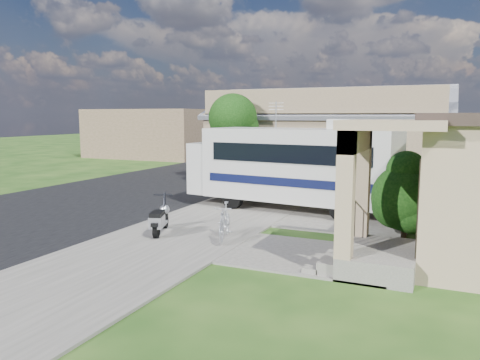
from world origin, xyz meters
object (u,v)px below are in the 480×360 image
at_px(motorhome, 293,165).
at_px(shrub, 408,195).
at_px(van, 259,152).
at_px(pickup_truck, 229,163).
at_px(bicycle, 224,224).
at_px(scooter, 160,219).
at_px(garden_hose, 339,251).

xyz_separation_m(motorhome, shrub, (4.26, -2.73, -0.40)).
distance_m(shrub, van, 21.38).
bearing_deg(pickup_truck, bicycle, 112.21).
bearing_deg(shrub, van, 123.05).
height_order(shrub, scooter, shrub).
relative_size(bicycle, van, 0.29).
bearing_deg(van, garden_hose, -58.90).
height_order(motorhome, bicycle, motorhome).
height_order(pickup_truck, van, van).
height_order(motorhome, van, motorhome).
bearing_deg(bicycle, scooter, 169.60).
xyz_separation_m(pickup_truck, van, (-0.82, 6.78, 0.12)).
height_order(bicycle, garden_hose, bicycle).
bearing_deg(shrub, pickup_truck, 134.24).
bearing_deg(bicycle, shrub, 9.24).
xyz_separation_m(motorhome, scooter, (-2.34, -5.23, -1.21)).
distance_m(scooter, garden_hose, 5.20).
relative_size(scooter, pickup_truck, 0.31).
relative_size(shrub, pickup_truck, 0.48).
distance_m(scooter, pickup_truck, 14.28).
distance_m(scooter, bicycle, 2.00).
distance_m(bicycle, garden_hose, 3.22).
bearing_deg(scooter, van, 82.55).
bearing_deg(pickup_truck, van, -85.85).
xyz_separation_m(van, garden_hose, (10.23, -20.03, -0.78)).
relative_size(pickup_truck, van, 0.90).
height_order(scooter, pickup_truck, pickup_truck).
bearing_deg(garden_hose, pickup_truck, 125.39).
xyz_separation_m(motorhome, bicycle, (-0.35, -5.00, -1.19)).
xyz_separation_m(scooter, bicycle, (1.99, 0.23, 0.02)).
bearing_deg(garden_hose, motorhome, 120.27).
distance_m(shrub, scooter, 7.11).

